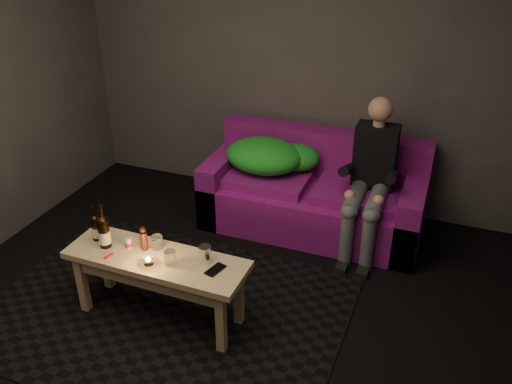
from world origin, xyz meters
TOP-DOWN VIEW (x-y plane):
  - floor at (0.00, 0.00)m, footprint 4.50×4.50m
  - room at (0.00, 0.47)m, footprint 4.50×4.50m
  - rug at (-0.32, 0.34)m, footprint 2.43×1.79m
  - sofa at (0.31, 1.81)m, footprint 1.81×0.81m
  - green_blanket at (-0.09, 1.81)m, footprint 0.79×0.54m
  - person at (0.79, 1.67)m, footprint 0.33×0.75m
  - coffee_table at (-0.32, 0.29)m, footprint 1.21×0.40m
  - beer_bottle_a at (-0.79, 0.33)m, footprint 0.06×0.06m
  - beer_bottle_b at (-0.69, 0.28)m, footprint 0.08×0.08m
  - salt_shaker at (-0.54, 0.31)m, footprint 0.04×0.04m
  - pepper_mill at (-0.43, 0.34)m, footprint 0.05×0.05m
  - tumbler_back at (-0.36, 0.38)m, footprint 0.10×0.10m
  - tealight at (-0.32, 0.20)m, footprint 0.06×0.06m
  - tumbler_front at (-0.20, 0.26)m, footprint 0.08×0.08m
  - steel_cup at (-0.00, 0.36)m, footprint 0.09×0.09m
  - smartphone at (0.09, 0.29)m, footprint 0.10×0.15m
  - red_lighter at (-0.60, 0.18)m, footprint 0.03×0.07m

SIDE VIEW (x-z plane):
  - floor at x=0.00m, z-range 0.00..0.00m
  - rug at x=-0.32m, z-range 0.00..0.01m
  - sofa at x=0.31m, z-range -0.11..0.67m
  - coffee_table at x=-0.32m, z-range 0.16..0.65m
  - smartphone at x=0.09m, z-range 0.49..0.50m
  - red_lighter at x=-0.60m, z-range 0.49..0.50m
  - tealight at x=-0.32m, z-range 0.49..0.54m
  - salt_shaker at x=-0.54m, z-range 0.49..0.57m
  - tumbler_back at x=-0.36m, z-range 0.49..0.58m
  - tumbler_front at x=-0.20m, z-range 0.49..0.59m
  - steel_cup at x=0.00m, z-range 0.49..0.60m
  - pepper_mill at x=-0.43m, z-range 0.49..0.62m
  - green_blanket at x=-0.09m, z-range 0.45..0.72m
  - beer_bottle_a at x=-0.79m, z-range 0.46..0.71m
  - beer_bottle_b at x=-0.69m, z-range 0.45..0.76m
  - person at x=0.79m, z-range 0.02..1.23m
  - room at x=0.00m, z-range -0.61..3.89m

